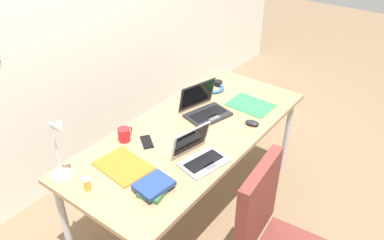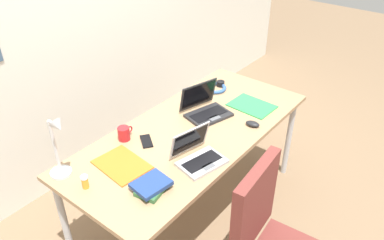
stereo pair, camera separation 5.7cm
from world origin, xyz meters
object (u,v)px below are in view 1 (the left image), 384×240
Objects in this scene: laptop_back_left at (205,109)px; laptop_near_lamp at (200,155)px; paper_folder_center at (250,105)px; paper_folder_front_left at (123,166)px; pill_bottle at (87,184)px; computer_mouse at (252,123)px; desk_lamp at (60,150)px; coffee_mug at (124,134)px; headphones at (213,87)px; book_stack at (155,187)px; cell_phone at (147,142)px.

laptop_back_left reaches higher than laptop_near_lamp.
paper_folder_front_left is (-1.05, 0.25, 0.00)m from paper_folder_center.
laptop_back_left is at bearing -3.33° from pill_bottle.
computer_mouse is at bearing -20.22° from pill_bottle.
desk_lamp is at bearing 162.04° from paper_folder_center.
laptop_near_lamp is 2.76× the size of coffee_mug.
headphones is 0.69× the size of paper_folder_front_left.
laptop_near_lamp is 3.25× the size of computer_mouse.
laptop_near_lamp reaches higher than paper_folder_center.
desk_lamp is 0.54m from book_stack.
book_stack is at bearing -116.70° from coffee_mug.
laptop_back_left is 3.64× the size of computer_mouse.
pill_bottle is at bearing -175.65° from headphones.
coffee_mug is at bearing 20.62° from pill_bottle.
paper_folder_center is at bearing -13.16° from paper_folder_front_left.
laptop_near_lamp is 0.45m from paper_folder_front_left.
pill_bottle reaches higher than paper_folder_center.
coffee_mug is (-0.86, 0.42, 0.04)m from paper_folder_center.
laptop_back_left is 1.13× the size of paper_folder_center.
computer_mouse is at bearing -148.22° from paper_folder_center.
paper_folder_center is (-0.04, -0.36, -0.01)m from headphones.
computer_mouse is (0.08, -0.34, -0.03)m from laptop_back_left.
desk_lamp is 1.37m from headphones.
laptop_back_left is at bearing 146.06° from paper_folder_center.
laptop_near_lamp is 0.65m from pill_bottle.
desk_lamp is 0.37m from paper_folder_front_left.
laptop_back_left is 0.36m from paper_folder_center.
laptop_back_left is 0.51m from cell_phone.
headphones reaches higher than cell_phone.
cell_phone is 0.44m from book_stack.
cell_phone is at bearing 159.64° from paper_folder_center.
pill_bottle is at bearing 125.71° from book_stack.
cell_phone is at bearing 10.98° from paper_folder_front_left.
cell_phone is 0.26m from paper_folder_front_left.
pill_bottle is 0.25m from paper_folder_front_left.
desk_lamp is 1.24m from computer_mouse.
cell_phone is (-0.50, 0.09, -0.04)m from laptop_back_left.
desk_lamp is at bearing 94.84° from pill_bottle.
desk_lamp reaches higher than cell_phone.
cell_phone is at bearing 4.09° from pill_bottle.
coffee_mug is (0.23, 0.46, 0.02)m from book_stack.
computer_mouse is 0.91m from paper_folder_front_left.
paper_folder_front_left is (-1.09, -0.12, -0.01)m from headphones.
pill_bottle is at bearing 176.90° from paper_folder_front_left.
desk_lamp is 1.05m from laptop_back_left.
pill_bottle is (-1.08, 0.40, 0.02)m from computer_mouse.
desk_lamp is at bearing -158.51° from cell_phone.
desk_lamp is 1.90× the size of book_stack.
pill_bottle is (-1.00, 0.06, -0.00)m from laptop_back_left.
headphones is 0.36m from paper_folder_center.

